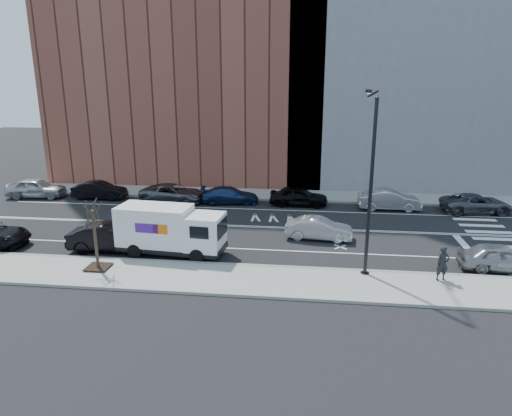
% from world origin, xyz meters
% --- Properties ---
extents(ground, '(120.00, 120.00, 0.00)m').
position_xyz_m(ground, '(0.00, 0.00, 0.00)').
color(ground, black).
rests_on(ground, ground).
extents(sidewalk_near, '(44.00, 3.60, 0.15)m').
position_xyz_m(sidewalk_near, '(0.00, -8.80, 0.07)').
color(sidewalk_near, gray).
rests_on(sidewalk_near, ground).
extents(sidewalk_far, '(44.00, 3.60, 0.15)m').
position_xyz_m(sidewalk_far, '(0.00, 8.80, 0.07)').
color(sidewalk_far, gray).
rests_on(sidewalk_far, ground).
extents(curb_near, '(44.00, 0.25, 0.17)m').
position_xyz_m(curb_near, '(0.00, -7.00, 0.08)').
color(curb_near, gray).
rests_on(curb_near, ground).
extents(curb_far, '(44.00, 0.25, 0.17)m').
position_xyz_m(curb_far, '(0.00, 7.00, 0.08)').
color(curb_far, gray).
rests_on(curb_far, ground).
extents(crosswalk, '(3.00, 14.00, 0.01)m').
position_xyz_m(crosswalk, '(16.00, 0.00, 0.00)').
color(crosswalk, white).
rests_on(crosswalk, ground).
extents(road_markings, '(40.00, 8.60, 0.01)m').
position_xyz_m(road_markings, '(0.00, 0.00, 0.00)').
color(road_markings, white).
rests_on(road_markings, ground).
extents(bldg_brick, '(26.00, 10.00, 22.00)m').
position_xyz_m(bldg_brick, '(-8.00, 15.60, 11.00)').
color(bldg_brick, brown).
rests_on(bldg_brick, ground).
extents(bldg_concrete, '(20.00, 10.00, 26.00)m').
position_xyz_m(bldg_concrete, '(12.00, 15.60, 13.00)').
color(bldg_concrete, slate).
rests_on(bldg_concrete, ground).
extents(streetlight, '(0.44, 4.02, 9.34)m').
position_xyz_m(streetlight, '(7.00, -6.91, 5.08)').
color(streetlight, black).
rests_on(streetlight, ground).
extents(street_tree, '(1.20, 1.20, 3.75)m').
position_xyz_m(street_tree, '(-7.00, -8.40, 1.45)').
color(street_tree, black).
rests_on(street_tree, ground).
extents(fedex_van, '(6.39, 2.69, 2.84)m').
position_xyz_m(fedex_van, '(-3.87, -5.60, 1.49)').
color(fedex_van, black).
rests_on(fedex_van, ground).
extents(far_parked_a, '(5.07, 2.52, 1.66)m').
position_xyz_m(far_parked_a, '(-19.20, 5.80, 0.83)').
color(far_parked_a, '#A5A6AA').
rests_on(far_parked_a, ground).
extents(far_parked_b, '(4.49, 1.59, 1.48)m').
position_xyz_m(far_parked_b, '(-13.60, 5.97, 0.74)').
color(far_parked_b, black).
rests_on(far_parked_b, ground).
extents(far_parked_c, '(5.63, 3.10, 1.49)m').
position_xyz_m(far_parked_c, '(-7.12, 5.68, 0.75)').
color(far_parked_c, '#515459').
rests_on(far_parked_c, ground).
extents(far_parked_d, '(4.86, 2.43, 1.35)m').
position_xyz_m(far_parked_d, '(-2.40, 5.87, 0.68)').
color(far_parked_d, navy).
rests_on(far_parked_d, ground).
extents(far_parked_e, '(4.64, 1.92, 1.57)m').
position_xyz_m(far_parked_e, '(3.20, 5.83, 0.79)').
color(far_parked_e, black).
rests_on(far_parked_e, ground).
extents(far_parked_f, '(4.78, 1.73, 1.57)m').
position_xyz_m(far_parked_f, '(10.22, 5.50, 0.78)').
color(far_parked_f, '#B9B8BE').
rests_on(far_parked_f, ground).
extents(far_parked_g, '(5.32, 2.82, 1.43)m').
position_xyz_m(far_parked_g, '(16.67, 5.44, 0.71)').
color(far_parked_g, '#4F5057').
rests_on(far_parked_g, ground).
extents(driving_sedan, '(4.32, 1.82, 1.39)m').
position_xyz_m(driving_sedan, '(4.70, -2.00, 0.69)').
color(driving_sedan, silver).
rests_on(driving_sedan, ground).
extents(near_parked_rear_a, '(4.99, 1.88, 1.63)m').
position_xyz_m(near_parked_rear_a, '(-7.50, -5.51, 0.81)').
color(near_parked_rear_a, black).
rests_on(near_parked_rear_a, ground).
extents(near_parked_front, '(4.33, 1.81, 1.46)m').
position_xyz_m(near_parked_front, '(14.23, -5.85, 0.73)').
color(near_parked_front, '#98989C').
rests_on(near_parked_front, ground).
extents(pedestrian, '(0.75, 0.60, 1.80)m').
position_xyz_m(pedestrian, '(10.68, -7.81, 1.05)').
color(pedestrian, black).
rests_on(pedestrian, sidewalk_near).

